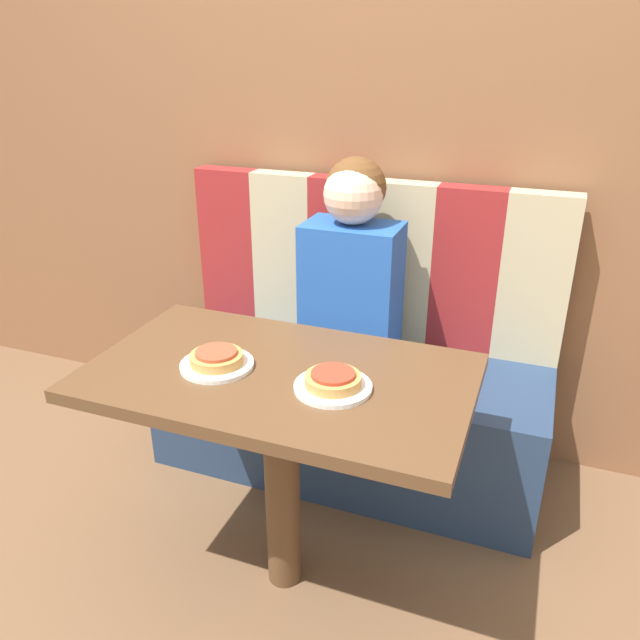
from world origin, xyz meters
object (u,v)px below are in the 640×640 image
pizza_left (216,357)px  pizza_right (333,379)px  plate_right (333,387)px  plate_left (217,365)px  person (352,263)px

pizza_left → pizza_right: bearing=0.0°
plate_right → pizza_right: (0.00, 0.00, 0.02)m
pizza_left → pizza_right: same height
plate_left → pizza_left: bearing=90.0°
plate_right → pizza_left: size_ratio=1.39×
pizza_left → plate_left: bearing=-90.0°
person → plate_right: bearing=-75.9°
plate_left → pizza_left: 0.02m
person → plate_right: (0.16, -0.64, -0.10)m
plate_left → plate_right: 0.32m
plate_right → plate_left: bearing=180.0°
person → plate_right: 0.67m
person → pizza_left: person is taller
plate_left → pizza_right: 0.32m
person → plate_left: 0.67m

